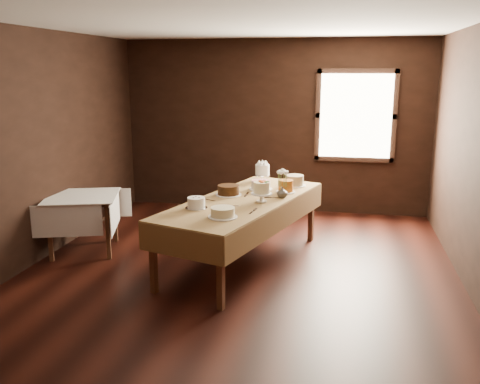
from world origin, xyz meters
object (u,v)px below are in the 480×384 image
object	(u,v)px
side_table	(82,202)
cake_chocolate	(228,190)
cake_speckled	(294,181)
cake_server_c	(247,193)
cake_server_d	(278,197)
cake_server_e	(210,200)
display_table	(243,204)
cake_flowers	(262,193)
cake_cream	(223,213)
flower_vase	(282,192)
cake_server_b	(252,212)
cake_swirl	(196,203)
cake_lattice	(261,186)
cake_server_a	(232,206)
cake_meringue	(262,173)
cake_caramel	(286,187)

from	to	relation	value
side_table	cake_chocolate	size ratio (longest dim) A/B	3.44
cake_speckled	cake_chocolate	size ratio (longest dim) A/B	0.95
cake_server_c	cake_server_d	distance (m)	0.42
cake_server_c	cake_server_e	size ratio (longest dim) A/B	1.00
display_table	cake_server_d	bearing A→B (deg)	22.56
cake_flowers	cake_cream	xyz separation A→B (m)	(-0.30, -0.72, -0.06)
cake_server_d	flower_vase	xyz separation A→B (m)	(0.05, 0.01, 0.06)
cake_cream	cake_server_b	xyz separation A→B (m)	(0.26, 0.25, -0.05)
cake_server_c	cake_server_b	bearing A→B (deg)	-166.16
cake_server_d	cake_server_e	size ratio (longest dim) A/B	1.00
cake_server_b	flower_vase	xyz separation A→B (m)	(0.24, 0.72, 0.06)
cake_swirl	flower_vase	bearing A→B (deg)	38.19
cake_lattice	cake_server_e	bearing A→B (deg)	-126.30
cake_chocolate	cake_flowers	world-z (taller)	cake_flowers
cake_server_d	cake_server_a	bearing A→B (deg)	-146.53
cake_speckled	cake_server_e	xyz separation A→B (m)	(-0.90, -0.99, -0.06)
cake_meringue	cake_caramel	size ratio (longest dim) A/B	0.99
cake_meringue	cake_server_c	xyz separation A→B (m)	(-0.07, -0.75, -0.11)
cake_cream	cake_server_a	size ratio (longest dim) A/B	1.44
cake_caramel	cake_chocolate	bearing A→B (deg)	-156.27
cake_meringue	cake_cream	size ratio (longest dim) A/B	0.72
side_table	cake_speckled	bearing A→B (deg)	17.41
cake_meringue	flower_vase	bearing A→B (deg)	-66.39
cake_server_b	display_table	bearing A→B (deg)	-151.12
cake_meringue	cake_chocolate	size ratio (longest dim) A/B	0.77
display_table	cake_cream	xyz separation A→B (m)	(-0.06, -0.80, 0.11)
cake_chocolate	cake_server_e	bearing A→B (deg)	-117.70
side_table	cake_server_d	size ratio (longest dim) A/B	4.60
cake_flowers	cake_server_a	size ratio (longest dim) A/B	1.11
cake_swirl	flower_vase	world-z (taller)	flower_vase
display_table	cake_server_c	size ratio (longest dim) A/B	11.60
display_table	cake_caramel	distance (m)	0.67
cake_server_a	flower_vase	size ratio (longest dim) A/B	1.78
flower_vase	cake_lattice	bearing A→B (deg)	130.59
display_table	cake_flowers	xyz separation A→B (m)	(0.24, -0.08, 0.17)
cake_caramel	cake_server_e	distance (m)	1.02
display_table	cake_server_a	distance (m)	0.34
cake_meringue	flower_vase	xyz separation A→B (m)	(0.38, -0.87, -0.05)
cake_swirl	cake_server_c	distance (m)	0.92
side_table	cake_speckled	world-z (taller)	cake_speckled
cake_meringue	cake_speckled	xyz separation A→B (m)	(0.46, -0.19, -0.04)
cake_meringue	cake_server_e	world-z (taller)	cake_meringue
cake_server_c	cake_server_e	world-z (taller)	same
cake_server_c	flower_vase	xyz separation A→B (m)	(0.45, -0.12, 0.06)
cake_caramel	cake_server_c	world-z (taller)	cake_caramel
side_table	cake_server_d	world-z (taller)	cake_server_d
cake_server_d	cake_server_e	distance (m)	0.82
cake_server_c	cake_server_d	bearing A→B (deg)	-108.38
flower_vase	cake_server_b	bearing A→B (deg)	-108.48
side_table	cake_lattice	world-z (taller)	cake_lattice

